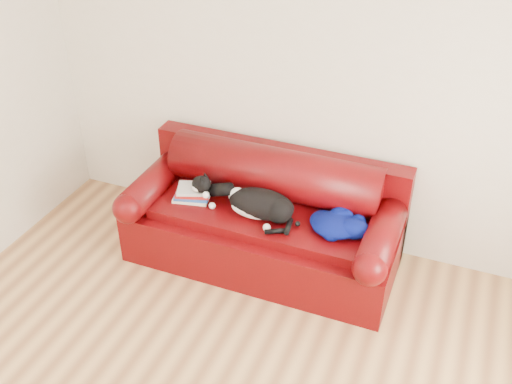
{
  "coord_description": "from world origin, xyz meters",
  "views": [
    {
      "loc": [
        1.15,
        -2.03,
        3.14
      ],
      "look_at": [
        -0.21,
        1.35,
        0.74
      ],
      "focal_mm": 42.0,
      "sensor_mm": 36.0,
      "label": 1
    }
  ],
  "objects_px": {
    "book_stack": "(193,193)",
    "cat": "(260,204)",
    "sofa_base": "(263,236)",
    "blanket": "(338,224)"
  },
  "relations": [
    {
      "from": "sofa_base",
      "to": "cat",
      "type": "relative_size",
      "value": 3.0
    },
    {
      "from": "sofa_base",
      "to": "blanket",
      "type": "height_order",
      "value": "blanket"
    },
    {
      "from": "cat",
      "to": "blanket",
      "type": "bearing_deg",
      "value": 20.3
    },
    {
      "from": "cat",
      "to": "blanket",
      "type": "xyz_separation_m",
      "value": [
        0.6,
        0.04,
        -0.04
      ]
    },
    {
      "from": "blanket",
      "to": "sofa_base",
      "type": "bearing_deg",
      "value": 174.92
    },
    {
      "from": "sofa_base",
      "to": "blanket",
      "type": "bearing_deg",
      "value": -5.08
    },
    {
      "from": "blanket",
      "to": "book_stack",
      "type": "bearing_deg",
      "value": -179.34
    },
    {
      "from": "sofa_base",
      "to": "book_stack",
      "type": "height_order",
      "value": "book_stack"
    },
    {
      "from": "book_stack",
      "to": "cat",
      "type": "distance_m",
      "value": 0.58
    },
    {
      "from": "cat",
      "to": "blanket",
      "type": "distance_m",
      "value": 0.6
    }
  ]
}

